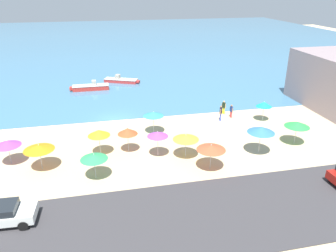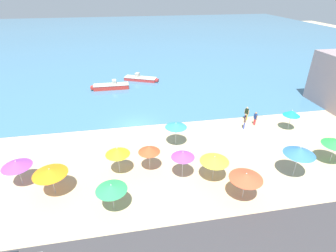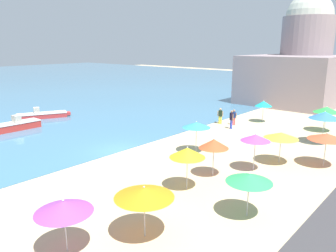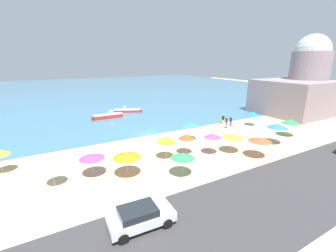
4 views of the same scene
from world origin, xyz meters
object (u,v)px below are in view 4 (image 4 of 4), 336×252
object	(u,v)px
beach_umbrella_3	(233,136)
beach_umbrella_2	(291,122)
beach_umbrella_0	(92,156)
beach_umbrella_8	(166,140)
bather_2	(227,122)
beach_umbrella_9	(186,136)
beach_umbrella_5	(183,156)
beach_umbrella_12	(253,114)
bather_1	(223,119)
beach_umbrella_4	(191,125)
parked_car_0	(140,216)
harbor_fortress	(301,86)
beach_umbrella_6	(51,164)
bather_0	(231,120)
skiff_nearshore	(127,110)
beach_umbrella_1	(278,126)
beach_umbrella_7	(127,155)
beach_umbrella_10	(213,136)
skiff_offshore	(108,116)
beach_umbrella_13	(260,140)

from	to	relation	value
beach_umbrella_3	beach_umbrella_2	bearing A→B (deg)	1.60
beach_umbrella_0	beach_umbrella_8	xyz separation A→B (m)	(7.57, 0.03, 0.22)
beach_umbrella_2	bather_2	size ratio (longest dim) A/B	1.32
beach_umbrella_9	beach_umbrella_0	bearing A→B (deg)	179.97
beach_umbrella_5	beach_umbrella_12	distance (m)	20.24
beach_umbrella_5	bather_1	world-z (taller)	beach_umbrella_5
beach_umbrella_4	beach_umbrella_5	world-z (taller)	beach_umbrella_4
parked_car_0	harbor_fortress	world-z (taller)	harbor_fortress
beach_umbrella_6	parked_car_0	xyz separation A→B (m)	(4.39, -8.06, -1.21)
beach_umbrella_2	bather_0	distance (m)	8.43
bather_1	skiff_nearshore	world-z (taller)	bather_1
beach_umbrella_1	beach_umbrella_4	bearing A→B (deg)	143.31
beach_umbrella_7	beach_umbrella_3	bearing A→B (deg)	-2.82
beach_umbrella_8	beach_umbrella_9	bearing A→B (deg)	-0.90
beach_umbrella_1	beach_umbrella_8	size ratio (longest dim) A/B	1.10
beach_umbrella_1	beach_umbrella_8	distance (m)	14.35
beach_umbrella_5	beach_umbrella_7	bearing A→B (deg)	151.20
beach_umbrella_5	beach_umbrella_7	xyz separation A→B (m)	(-4.36, 2.40, 0.09)
bather_1	skiff_nearshore	size ratio (longest dim) A/B	0.30
beach_umbrella_0	skiff_nearshore	world-z (taller)	beach_umbrella_0
bather_1	bather_2	xyz separation A→B (m)	(-1.13, -1.96, 0.10)
beach_umbrella_4	parked_car_0	size ratio (longest dim) A/B	0.57
beach_umbrella_3	beach_umbrella_12	distance (m)	12.43
beach_umbrella_10	parked_car_0	world-z (taller)	beach_umbrella_10
beach_umbrella_10	bather_1	world-z (taller)	beach_umbrella_10
beach_umbrella_3	beach_umbrella_4	distance (m)	5.93
harbor_fortress	beach_umbrella_6	bearing A→B (deg)	-171.49
beach_umbrella_7	bather_2	bearing A→B (deg)	20.21
parked_car_0	skiff_offshore	size ratio (longest dim) A/B	0.76
beach_umbrella_7	bather_0	xyz separation A→B (m)	(19.78, 7.34, -1.11)
beach_umbrella_9	beach_umbrella_13	xyz separation A→B (m)	(6.30, -4.57, -0.04)
beach_umbrella_13	beach_umbrella_10	bearing A→B (deg)	140.86
bather_2	harbor_fortress	world-z (taller)	harbor_fortress
harbor_fortress	beach_umbrella_13	bearing A→B (deg)	-155.90
beach_umbrella_12	parked_car_0	xyz separation A→B (m)	(-24.43, -12.44, -1.15)
beach_umbrella_13	harbor_fortress	distance (m)	27.15
beach_umbrella_3	beach_umbrella_9	xyz separation A→B (m)	(-4.84, 2.13, 0.11)
beach_umbrella_13	parked_car_0	xyz separation A→B (m)	(-15.20, -3.66, -1.21)
beach_umbrella_8	beach_umbrella_10	size ratio (longest dim) A/B	1.00
harbor_fortress	beach_umbrella_7	bearing A→B (deg)	-168.23
beach_umbrella_8	skiff_nearshore	xyz separation A→B (m)	(3.80, 23.08, -1.74)
beach_umbrella_3	beach_umbrella_8	size ratio (longest dim) A/B	0.93
bather_1	beach_umbrella_6	bearing A→B (deg)	-163.87
beach_umbrella_4	beach_umbrella_10	size ratio (longest dim) A/B	0.97
beach_umbrella_1	harbor_fortress	xyz separation A→B (m)	(19.39, 9.32, 2.91)
beach_umbrella_2	skiff_offshore	size ratio (longest dim) A/B	0.43
beach_umbrella_2	beach_umbrella_8	world-z (taller)	beach_umbrella_8
beach_umbrella_2	beach_umbrella_4	bearing A→B (deg)	157.45
beach_umbrella_6	beach_umbrella_13	world-z (taller)	beach_umbrella_6
bather_2	beach_umbrella_10	bearing A→B (deg)	-141.67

